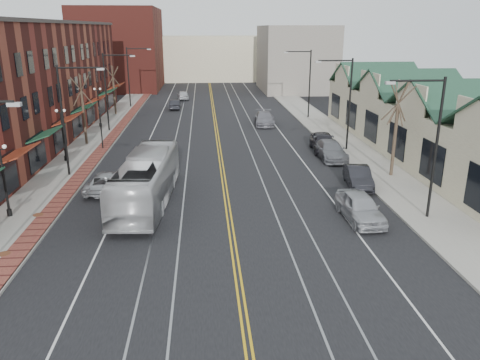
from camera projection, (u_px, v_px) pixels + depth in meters
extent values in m
plane|color=black|center=(238.00, 279.00, 20.75)|extent=(160.00, 160.00, 0.00)
cube|color=gray|center=(76.00, 161.00, 38.79)|extent=(4.00, 120.00, 0.15)
cube|color=gray|center=(359.00, 155.00, 40.58)|extent=(4.00, 120.00, 0.15)
cube|color=maroon|center=(12.00, 86.00, 43.22)|extent=(10.00, 50.00, 11.00)
cube|color=#BCB291|center=(429.00, 129.00, 40.33)|extent=(8.00, 36.00, 4.60)
cube|color=maroon|center=(120.00, 49.00, 83.73)|extent=(14.00, 18.00, 14.00)
cube|color=#BCB291|center=(208.00, 58.00, 99.92)|extent=(22.00, 14.00, 9.00)
cube|color=slate|center=(296.00, 59.00, 81.77)|extent=(12.00, 16.00, 11.00)
cube|color=#999999|center=(14.00, 104.00, 17.68)|extent=(0.50, 0.25, 0.15)
cylinder|color=black|center=(63.00, 122.00, 33.77)|extent=(0.16, 0.16, 8.00)
cylinder|color=black|center=(79.00, 68.00, 32.70)|extent=(3.00, 0.12, 0.12)
cube|color=#999999|center=(101.00, 69.00, 32.85)|extent=(0.50, 0.25, 0.15)
cylinder|color=black|center=(106.00, 93.00, 48.93)|extent=(0.16, 0.16, 8.00)
cylinder|color=black|center=(118.00, 55.00, 47.87)|extent=(3.00, 0.12, 0.12)
cube|color=#999999|center=(132.00, 56.00, 48.01)|extent=(0.50, 0.25, 0.15)
cylinder|color=black|center=(129.00, 77.00, 64.10)|extent=(0.16, 0.16, 8.00)
cylinder|color=black|center=(138.00, 49.00, 63.03)|extent=(3.00, 0.12, 0.12)
cube|color=#999999|center=(149.00, 49.00, 63.18)|extent=(0.50, 0.25, 0.15)
cylinder|color=black|center=(436.00, 150.00, 26.01)|extent=(0.16, 0.16, 8.00)
cylinder|color=black|center=(418.00, 81.00, 24.72)|extent=(3.00, 0.12, 0.12)
cube|color=#999999|center=(390.00, 83.00, 24.64)|extent=(0.50, 0.25, 0.15)
cylinder|color=black|center=(349.00, 105.00, 41.17)|extent=(0.16, 0.16, 8.00)
cylinder|color=black|center=(336.00, 61.00, 39.88)|extent=(3.00, 0.12, 0.12)
cube|color=#999999|center=(318.00, 62.00, 39.80)|extent=(0.50, 0.25, 0.15)
cylinder|color=black|center=(310.00, 84.00, 56.34)|extent=(0.16, 0.16, 8.00)
cylinder|color=black|center=(299.00, 52.00, 55.05)|extent=(3.00, 0.12, 0.12)
cube|color=#999999|center=(286.00, 52.00, 54.97)|extent=(0.50, 0.25, 0.15)
cylinder|color=black|center=(9.00, 213.00, 27.27)|extent=(0.28, 0.28, 0.40)
cylinder|color=black|center=(5.00, 183.00, 26.71)|extent=(0.14, 0.14, 4.00)
sphere|color=white|center=(4.00, 147.00, 26.07)|extent=(0.24, 0.24, 0.24)
cylinder|color=black|center=(66.00, 158.00, 38.64)|extent=(0.28, 0.28, 0.40)
cylinder|color=black|center=(63.00, 137.00, 38.08)|extent=(0.14, 0.14, 4.00)
cube|color=black|center=(61.00, 112.00, 37.46)|extent=(0.60, 0.06, 0.06)
sphere|color=white|center=(56.00, 111.00, 37.39)|extent=(0.24, 0.24, 0.24)
sphere|color=white|center=(64.00, 111.00, 37.44)|extent=(0.24, 0.24, 0.24)
cylinder|color=black|center=(101.00, 125.00, 51.91)|extent=(0.28, 0.28, 0.40)
cylinder|color=black|center=(99.00, 109.00, 51.35)|extent=(0.14, 0.14, 4.00)
cube|color=black|center=(97.00, 90.00, 50.73)|extent=(0.60, 0.06, 0.06)
sphere|color=white|center=(94.00, 89.00, 50.66)|extent=(0.24, 0.24, 0.24)
sphere|color=white|center=(100.00, 89.00, 50.71)|extent=(0.24, 0.24, 0.24)
cylinder|color=#382B21|center=(84.00, 118.00, 43.65)|extent=(0.24, 0.24, 4.90)
cylinder|color=#382B21|center=(81.00, 90.00, 42.86)|extent=(0.58, 1.37, 2.90)
cylinder|color=#382B21|center=(81.00, 90.00, 42.86)|extent=(1.60, 0.66, 2.78)
cylinder|color=#382B21|center=(81.00, 90.00, 42.86)|extent=(0.53, 1.23, 2.96)
cylinder|color=#382B21|center=(81.00, 90.00, 42.86)|extent=(1.69, 1.03, 2.64)
cylinder|color=#382B21|center=(81.00, 90.00, 42.86)|extent=(1.78, 1.29, 2.48)
cylinder|color=#382B21|center=(114.00, 96.00, 58.87)|extent=(0.24, 0.24, 4.55)
cylinder|color=#382B21|center=(113.00, 77.00, 58.14)|extent=(0.55, 1.28, 2.69)
cylinder|color=#382B21|center=(113.00, 77.00, 58.14)|extent=(1.49, 0.62, 2.58)
cylinder|color=#382B21|center=(113.00, 77.00, 58.14)|extent=(0.50, 1.15, 2.75)
cylinder|color=#382B21|center=(113.00, 77.00, 58.14)|extent=(1.57, 0.97, 2.45)
cylinder|color=#382B21|center=(113.00, 77.00, 58.14)|extent=(1.66, 1.20, 2.30)
cylinder|color=#382B21|center=(394.00, 141.00, 34.09)|extent=(0.24, 0.24, 5.25)
cylinder|color=#382B21|center=(398.00, 103.00, 33.25)|extent=(0.61, 1.46, 3.10)
cylinder|color=#382B21|center=(398.00, 103.00, 33.25)|extent=(1.70, 0.70, 2.97)
cylinder|color=#382B21|center=(398.00, 103.00, 33.25)|extent=(0.56, 1.31, 3.17)
cylinder|color=#382B21|center=(398.00, 103.00, 33.25)|extent=(1.80, 1.10, 2.82)
cylinder|color=#382B21|center=(398.00, 103.00, 33.25)|extent=(1.90, 1.37, 2.65)
cylinder|color=#592D19|center=(4.00, 254.00, 22.71)|extent=(0.60, 0.60, 0.02)
cylinder|color=#592D19|center=(38.00, 215.00, 27.45)|extent=(0.60, 0.60, 0.02)
cylinder|color=black|center=(101.00, 131.00, 42.16)|extent=(0.12, 0.12, 3.20)
imported|color=black|center=(100.00, 112.00, 41.62)|extent=(0.18, 0.15, 0.90)
imported|color=silver|center=(147.00, 180.00, 29.20)|extent=(3.47, 11.37, 3.12)
imported|color=#A0A3A7|center=(108.00, 181.00, 31.81)|extent=(2.69, 5.00, 1.34)
imported|color=#A5A6AC|center=(360.00, 207.00, 26.88)|extent=(2.06, 4.74, 1.59)
imported|color=black|center=(358.00, 177.00, 32.59)|extent=(2.07, 4.49, 1.43)
imported|color=slate|center=(330.00, 150.00, 39.57)|extent=(2.12, 5.18, 1.50)
imported|color=#242328|center=(323.00, 142.00, 41.88)|extent=(2.39, 5.15, 1.71)
imported|color=black|center=(175.00, 104.00, 63.86)|extent=(1.36, 3.90, 1.28)
imported|color=slate|center=(264.00, 119.00, 53.36)|extent=(2.47, 5.33, 1.51)
imported|color=#B5B7BD|center=(183.00, 95.00, 72.37)|extent=(2.14, 4.25, 1.39)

